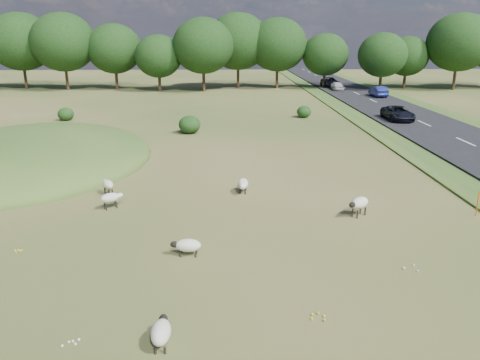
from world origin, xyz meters
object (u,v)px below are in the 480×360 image
(car_3, at_px, (398,113))
(car_4, at_px, (378,91))
(sheep_4, at_px, (243,184))
(sheep_0, at_px, (108,184))
(sheep_3, at_px, (161,331))
(car_0, at_px, (330,82))
(sheep_1, at_px, (359,203))
(sheep_5, at_px, (187,245))
(car_5, at_px, (337,86))
(marker_post, at_px, (478,204))
(sheep_6, at_px, (111,198))

(car_3, height_order, car_4, car_4)
(sheep_4, distance_m, car_4, 43.92)
(sheep_0, height_order, sheep_3, sheep_0)
(sheep_3, bearing_deg, car_0, -16.47)
(sheep_0, bearing_deg, sheep_4, -121.96)
(sheep_1, relative_size, sheep_5, 1.04)
(sheep_3, distance_m, sheep_5, 5.51)
(sheep_4, xyz_separation_m, car_0, (15.91, 51.95, 0.50))
(sheep_5, bearing_deg, car_4, -112.44)
(sheep_4, bearing_deg, car_5, 166.91)
(car_0, distance_m, car_4, 13.26)
(marker_post, distance_m, sheep_3, 16.53)
(sheep_1, relative_size, sheep_6, 1.12)
(sheep_1, relative_size, car_4, 0.30)
(sheep_0, relative_size, car_3, 0.23)
(sheep_3, xyz_separation_m, sheep_6, (-3.88, 10.81, 0.11))
(car_4, bearing_deg, car_0, -73.35)
(marker_post, height_order, car_0, car_0)
(sheep_3, relative_size, car_3, 0.26)
(sheep_0, distance_m, car_5, 52.54)
(sheep_4, bearing_deg, car_3, 148.45)
(car_5, bearing_deg, sheep_6, -114.51)
(sheep_0, relative_size, sheep_3, 0.89)
(sheep_6, relative_size, car_0, 0.22)
(sheep_0, height_order, sheep_4, sheep_0)
(sheep_4, distance_m, car_0, 54.34)
(car_3, bearing_deg, sheep_4, -127.14)
(sheep_0, bearing_deg, car_5, -58.88)
(sheep_0, xyz_separation_m, sheep_4, (7.25, 0.10, -0.08))
(car_4, bearing_deg, sheep_1, 71.48)
(sheep_1, distance_m, sheep_5, 8.71)
(car_3, distance_m, car_5, 26.05)
(sheep_5, relative_size, car_5, 0.34)
(sheep_4, bearing_deg, sheep_1, 61.28)
(car_5, bearing_deg, sheep_1, -101.78)
(sheep_6, distance_m, car_3, 32.38)
(sheep_6, bearing_deg, car_3, 13.35)
(sheep_1, bearing_deg, sheep_3, 10.26)
(sheep_3, relative_size, sheep_4, 0.93)
(sheep_3, xyz_separation_m, car_5, (18.61, 60.15, 0.41))
(car_5, bearing_deg, sheep_5, -108.55)
(sheep_1, relative_size, car_3, 0.26)
(marker_post, bearing_deg, sheep_1, 178.89)
(car_0, bearing_deg, sheep_0, -113.99)
(sheep_3, xyz_separation_m, car_4, (22.41, 52.34, 0.50))
(sheep_4, bearing_deg, marker_post, 76.66)
(sheep_0, height_order, sheep_6, sheep_6)
(sheep_3, bearing_deg, sheep_0, 18.80)
(marker_post, height_order, car_5, car_5)
(sheep_1, relative_size, sheep_4, 0.94)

